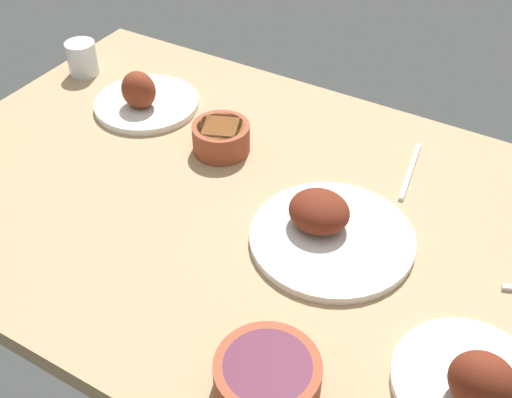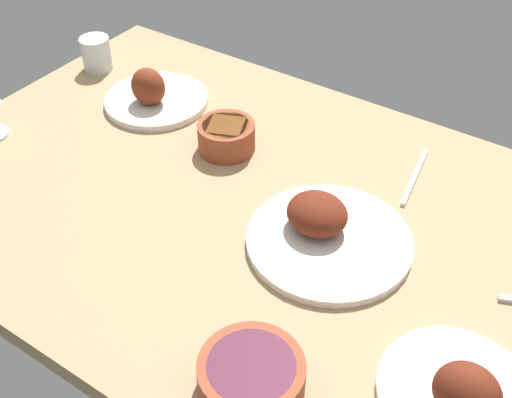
{
  "view_description": "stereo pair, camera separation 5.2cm",
  "coord_description": "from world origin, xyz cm",
  "px_view_note": "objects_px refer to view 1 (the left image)",
  "views": [
    {
      "loc": [
        -45.47,
        77.36,
        83.72
      ],
      "look_at": [
        0.0,
        0.0,
        6.0
      ],
      "focal_mm": 44.84,
      "sensor_mm": 36.0,
      "label": 1
    },
    {
      "loc": [
        -49.9,
        74.58,
        83.72
      ],
      "look_at": [
        0.0,
        0.0,
        6.0
      ],
      "focal_mm": 44.84,
      "sensor_mm": 36.0,
      "label": 2
    }
  ],
  "objects_px": {
    "bowl_onions": "(267,375)",
    "water_tumbler": "(82,58)",
    "bowl_soup": "(221,137)",
    "plate_center_main": "(327,229)",
    "spoon_loose": "(410,171)",
    "plate_far_side": "(475,383)",
    "plate_near_viewer": "(144,99)"
  },
  "relations": [
    {
      "from": "bowl_onions",
      "to": "water_tumbler",
      "type": "relative_size",
      "value": 1.86
    },
    {
      "from": "plate_near_viewer",
      "to": "bowl_soup",
      "type": "bearing_deg",
      "value": 169.25
    },
    {
      "from": "plate_far_side",
      "to": "plate_near_viewer",
      "type": "bearing_deg",
      "value": -22.58
    },
    {
      "from": "bowl_onions",
      "to": "spoon_loose",
      "type": "relative_size",
      "value": 0.81
    },
    {
      "from": "bowl_soup",
      "to": "spoon_loose",
      "type": "xyz_separation_m",
      "value": [
        -0.37,
        -0.13,
        -0.03
      ]
    },
    {
      "from": "bowl_onions",
      "to": "spoon_loose",
      "type": "bearing_deg",
      "value": -90.44
    },
    {
      "from": "plate_center_main",
      "to": "plate_near_viewer",
      "type": "bearing_deg",
      "value": -17.59
    },
    {
      "from": "bowl_onions",
      "to": "bowl_soup",
      "type": "height_order",
      "value": "bowl_soup"
    },
    {
      "from": "plate_far_side",
      "to": "plate_near_viewer",
      "type": "relative_size",
      "value": 0.94
    },
    {
      "from": "plate_center_main",
      "to": "spoon_loose",
      "type": "xyz_separation_m",
      "value": [
        -0.06,
        -0.25,
        -0.02
      ]
    },
    {
      "from": "bowl_soup",
      "to": "plate_far_side",
      "type": "bearing_deg",
      "value": 153.31
    },
    {
      "from": "bowl_soup",
      "to": "plate_center_main",
      "type": "bearing_deg",
      "value": 157.41
    },
    {
      "from": "bowl_onions",
      "to": "spoon_loose",
      "type": "distance_m",
      "value": 0.57
    },
    {
      "from": "bowl_soup",
      "to": "water_tumbler",
      "type": "xyz_separation_m",
      "value": [
        0.46,
        -0.1,
        0.01
      ]
    },
    {
      "from": "plate_center_main",
      "to": "bowl_onions",
      "type": "relative_size",
      "value": 1.92
    },
    {
      "from": "plate_near_viewer",
      "to": "bowl_soup",
      "type": "distance_m",
      "value": 0.24
    },
    {
      "from": "plate_near_viewer",
      "to": "spoon_loose",
      "type": "bearing_deg",
      "value": -172.19
    },
    {
      "from": "plate_center_main",
      "to": "water_tumbler",
      "type": "xyz_separation_m",
      "value": [
        0.77,
        -0.22,
        0.02
      ]
    },
    {
      "from": "bowl_onions",
      "to": "water_tumbler",
      "type": "distance_m",
      "value": 0.99
    },
    {
      "from": "bowl_onions",
      "to": "water_tumbler",
      "type": "height_order",
      "value": "water_tumbler"
    },
    {
      "from": "bowl_onions",
      "to": "bowl_soup",
      "type": "xyz_separation_m",
      "value": [
        0.36,
        -0.44,
        0.0
      ]
    },
    {
      "from": "plate_far_side",
      "to": "plate_center_main",
      "type": "bearing_deg",
      "value": -30.41
    },
    {
      "from": "plate_center_main",
      "to": "bowl_onions",
      "type": "height_order",
      "value": "plate_center_main"
    },
    {
      "from": "plate_center_main",
      "to": "spoon_loose",
      "type": "height_order",
      "value": "plate_center_main"
    },
    {
      "from": "plate_center_main",
      "to": "plate_near_viewer",
      "type": "xyz_separation_m",
      "value": [
        0.54,
        -0.17,
        0.0
      ]
    },
    {
      "from": "water_tumbler",
      "to": "spoon_loose",
      "type": "relative_size",
      "value": 0.43
    },
    {
      "from": "plate_near_viewer",
      "to": "spoon_loose",
      "type": "relative_size",
      "value": 1.25
    },
    {
      "from": "water_tumbler",
      "to": "bowl_soup",
      "type": "bearing_deg",
      "value": 168.3
    },
    {
      "from": "plate_far_side",
      "to": "spoon_loose",
      "type": "distance_m",
      "value": 0.5
    },
    {
      "from": "plate_center_main",
      "to": "bowl_onions",
      "type": "bearing_deg",
      "value": 100.54
    },
    {
      "from": "plate_far_side",
      "to": "plate_center_main",
      "type": "height_order",
      "value": "plate_far_side"
    },
    {
      "from": "bowl_onions",
      "to": "bowl_soup",
      "type": "bearing_deg",
      "value": -50.72
    }
  ]
}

